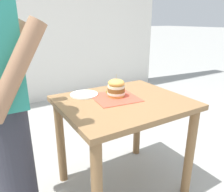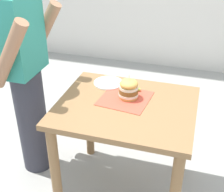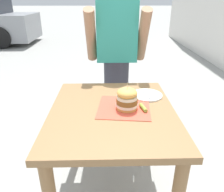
{
  "view_description": "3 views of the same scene",
  "coord_description": "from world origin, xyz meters",
  "px_view_note": "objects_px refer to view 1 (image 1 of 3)",
  "views": [
    {
      "loc": [
        -1.27,
        0.87,
        1.36
      ],
      "look_at": [
        0.0,
        0.1,
        0.84
      ],
      "focal_mm": 35.0,
      "sensor_mm": 36.0,
      "label": 1
    },
    {
      "loc": [
        -1.75,
        -0.43,
        1.9
      ],
      "look_at": [
        0.0,
        0.1,
        0.84
      ],
      "focal_mm": 50.0,
      "sensor_mm": 36.0,
      "label": 2
    },
    {
      "loc": [
        -0.03,
        -1.23,
        1.44
      ],
      "look_at": [
        0.0,
        0.1,
        0.84
      ],
      "focal_mm": 35.0,
      "sensor_mm": 36.0,
      "label": 3
    }
  ],
  "objects_px": {
    "side_plate_with_forks": "(84,94)",
    "diner_across_table": "(5,106)",
    "sandwich": "(116,88)",
    "pickle_spear": "(111,91)",
    "patio_table": "(123,118)"
  },
  "relations": [
    {
      "from": "side_plate_with_forks",
      "to": "diner_across_table",
      "type": "bearing_deg",
      "value": 108.51
    },
    {
      "from": "diner_across_table",
      "to": "side_plate_with_forks",
      "type": "bearing_deg",
      "value": -71.49
    },
    {
      "from": "sandwich",
      "to": "diner_across_table",
      "type": "bearing_deg",
      "value": 92.3
    },
    {
      "from": "pickle_spear",
      "to": "diner_across_table",
      "type": "relative_size",
      "value": 0.05
    },
    {
      "from": "pickle_spear",
      "to": "diner_across_table",
      "type": "height_order",
      "value": "diner_across_table"
    },
    {
      "from": "patio_table",
      "to": "diner_across_table",
      "type": "relative_size",
      "value": 0.55
    },
    {
      "from": "patio_table",
      "to": "diner_across_table",
      "type": "height_order",
      "value": "diner_across_table"
    },
    {
      "from": "side_plate_with_forks",
      "to": "diner_across_table",
      "type": "xyz_separation_m",
      "value": [
        -0.2,
        0.58,
        0.09
      ]
    },
    {
      "from": "pickle_spear",
      "to": "side_plate_with_forks",
      "type": "bearing_deg",
      "value": 74.36
    },
    {
      "from": "pickle_spear",
      "to": "side_plate_with_forks",
      "type": "relative_size",
      "value": 0.42
    },
    {
      "from": "pickle_spear",
      "to": "diner_across_table",
      "type": "distance_m",
      "value": 0.81
    },
    {
      "from": "diner_across_table",
      "to": "pickle_spear",
      "type": "bearing_deg",
      "value": -80.39
    },
    {
      "from": "patio_table",
      "to": "side_plate_with_forks",
      "type": "height_order",
      "value": "side_plate_with_forks"
    },
    {
      "from": "side_plate_with_forks",
      "to": "patio_table",
      "type": "bearing_deg",
      "value": -141.03
    },
    {
      "from": "patio_table",
      "to": "sandwich",
      "type": "height_order",
      "value": "sandwich"
    }
  ]
}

